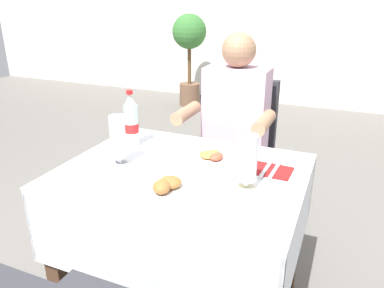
% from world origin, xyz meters
% --- Properties ---
extents(back_wall, '(11.00, 0.12, 2.75)m').
position_xyz_m(back_wall, '(0.00, 4.10, 1.38)').
color(back_wall, silver).
rests_on(back_wall, ground).
extents(main_dining_table, '(1.00, 0.78, 0.76)m').
position_xyz_m(main_dining_table, '(0.11, -0.01, 0.57)').
color(main_dining_table, white).
rests_on(main_dining_table, ground).
extents(chair_far_diner_seat, '(0.44, 0.50, 0.97)m').
position_xyz_m(chair_far_diner_seat, '(0.11, 0.78, 0.55)').
color(chair_far_diner_seat, '#2D2D33').
rests_on(chair_far_diner_seat, ground).
extents(seated_diner_far, '(0.50, 0.46, 1.26)m').
position_xyz_m(seated_diner_far, '(0.12, 0.67, 0.71)').
color(seated_diner_far, '#282D42').
rests_on(seated_diner_far, ground).
extents(plate_near_camera, '(0.24, 0.24, 0.06)m').
position_xyz_m(plate_near_camera, '(0.13, -0.19, 0.78)').
color(plate_near_camera, white).
rests_on(plate_near_camera, main_dining_table).
extents(plate_far_diner, '(0.22, 0.22, 0.05)m').
position_xyz_m(plate_far_diner, '(0.18, 0.14, 0.77)').
color(plate_far_diner, white).
rests_on(plate_far_diner, main_dining_table).
extents(beer_glass_left, '(0.07, 0.07, 0.21)m').
position_xyz_m(beer_glass_left, '(0.40, -0.06, 0.87)').
color(beer_glass_left, white).
rests_on(beer_glass_left, main_dining_table).
extents(beer_glass_middle, '(0.07, 0.07, 0.22)m').
position_xyz_m(beer_glass_middle, '(-0.17, -0.06, 0.87)').
color(beer_glass_middle, white).
rests_on(beer_glass_middle, main_dining_table).
extents(cola_bottle_primary, '(0.07, 0.07, 0.27)m').
position_xyz_m(cola_bottle_primary, '(-0.23, 0.15, 0.88)').
color(cola_bottle_primary, silver).
rests_on(cola_bottle_primary, main_dining_table).
extents(napkin_cutlery_set, '(0.18, 0.19, 0.01)m').
position_xyz_m(napkin_cutlery_set, '(0.45, 0.12, 0.76)').
color(napkin_cutlery_set, maroon).
rests_on(napkin_cutlery_set, main_dining_table).
extents(potted_plant_corner, '(0.46, 0.46, 1.24)m').
position_xyz_m(potted_plant_corner, '(-1.37, 3.47, 0.84)').
color(potted_plant_corner, brown).
rests_on(potted_plant_corner, ground).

